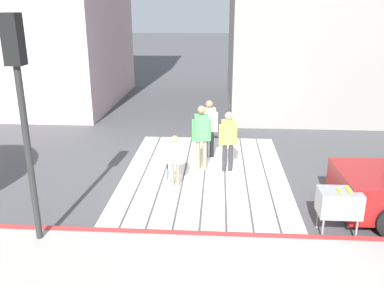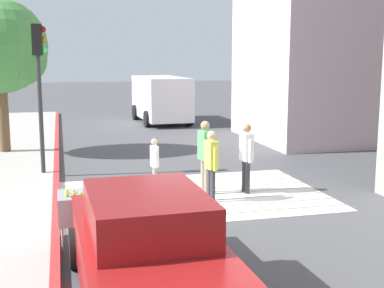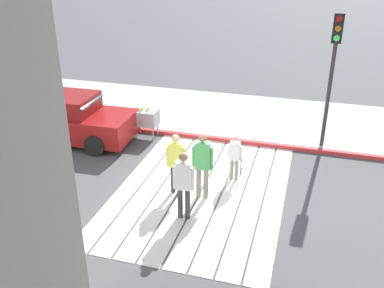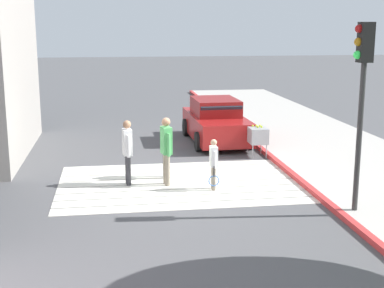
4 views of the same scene
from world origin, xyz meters
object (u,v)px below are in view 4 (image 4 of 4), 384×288
Objects in this scene: pedestrian_adult_side at (166,146)px; pedestrian_child_with_racket at (214,162)px; traffic_light_corner at (362,80)px; pedestrian_adult_lead at (166,144)px; car_parked_near_curb at (216,122)px; tennis_ball_cart at (257,135)px; pedestrian_adult_trailing at (127,148)px.

pedestrian_child_with_racket is at bearing 151.74° from pedestrian_adult_side.
traffic_light_corner is 2.53× the size of pedestrian_adult_lead.
car_parked_near_curb is 4.26× the size of tennis_ball_cart.
car_parked_near_curb is at bearing -79.04° from traffic_light_corner.
pedestrian_child_with_racket is at bearing 129.42° from pedestrian_adult_lead.
car_parked_near_curb is at bearing -114.07° from pedestrian_adult_side.
pedestrian_adult_trailing reaches higher than tennis_ball_cart.
traffic_light_corner is at bearing 136.59° from pedestrian_adult_lead.
pedestrian_adult_side is at bearing -36.87° from traffic_light_corner.
tennis_ball_cart is at bearing -148.03° from pedestrian_adult_trailing.
tennis_ball_cart is 0.76× the size of pedestrian_child_with_racket.
car_parked_near_curb is 1.02× the size of traffic_light_corner.
pedestrian_adult_trailing is at bearing -20.29° from pedestrian_child_with_racket.
pedestrian_adult_lead is 1.19m from pedestrian_adult_trailing.
pedestrian_adult_side reaches higher than tennis_ball_cart.
pedestrian_adult_lead is at bearing 63.13° from car_parked_near_curb.
traffic_light_corner is 3.16× the size of pedestrian_child_with_racket.
pedestrian_adult_side is (-1.01, 0.18, 0.05)m from pedestrian_adult_trailing.
traffic_light_corner reaches higher than pedestrian_adult_lead.
pedestrian_adult_side reaches higher than pedestrian_child_with_racket.
pedestrian_child_with_racket is at bearing -39.98° from traffic_light_corner.
tennis_ball_cart is at bearing -83.29° from traffic_light_corner.
pedestrian_adult_trailing is at bearing -32.33° from traffic_light_corner.
tennis_ball_cart is 0.56× the size of pedestrian_adult_side.
traffic_light_corner is at bearing 140.02° from pedestrian_child_with_racket.
pedestrian_adult_lead is 1.74m from pedestrian_child_with_racket.
car_parked_near_curb reaches higher than tennis_ball_cart.
traffic_light_corner is 2.43× the size of pedestrian_adult_trailing.
car_parked_near_curb is 5.73m from pedestrian_adult_side.
tennis_ball_cart is 4.31m from pedestrian_adult_side.
car_parked_near_curb is 6.06m from pedestrian_adult_trailing.
pedestrian_child_with_racket is (1.18, 5.84, 0.02)m from car_parked_near_curb.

